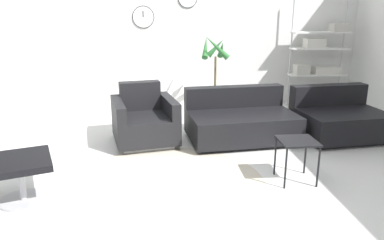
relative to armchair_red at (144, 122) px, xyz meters
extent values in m
plane|color=silver|center=(0.39, -1.11, -0.28)|extent=(12.00, 12.00, 0.00)
cube|color=silver|center=(0.39, 2.02, 1.12)|extent=(12.00, 0.06, 2.80)
cylinder|color=black|center=(-0.02, 1.98, 1.32)|extent=(0.38, 0.01, 0.38)
cylinder|color=white|center=(-0.02, 1.97, 1.32)|extent=(0.36, 0.02, 0.36)
cube|color=black|center=(-0.02, 1.96, 1.38)|extent=(0.01, 0.01, 0.11)
cylinder|color=#BCB29E|center=(0.26, -1.28, -0.28)|extent=(2.05, 2.05, 0.01)
cylinder|color=#BCBCC1|center=(-1.09, -1.55, -0.27)|extent=(0.56, 0.56, 0.02)
cylinder|color=#BCBCC1|center=(-1.09, -1.55, -0.10)|extent=(0.06, 0.06, 0.33)
cube|color=black|center=(-1.09, -1.55, 0.11)|extent=(0.71, 0.74, 0.06)
cube|color=silver|center=(0.01, -0.04, -0.25)|extent=(0.78, 0.81, 0.06)
cube|color=black|center=(0.01, -0.04, -0.06)|extent=(0.71, 0.95, 0.32)
cube|color=black|center=(-0.06, 0.29, 0.30)|extent=(0.58, 0.28, 0.39)
cube|color=black|center=(0.34, 0.03, 0.05)|extent=(0.28, 0.86, 0.54)
cube|color=black|center=(-0.32, -0.10, 0.05)|extent=(0.28, 0.86, 0.54)
cube|color=black|center=(1.31, -0.07, -0.26)|extent=(1.35, 0.92, 0.05)
cube|color=black|center=(1.31, -0.07, -0.06)|extent=(1.51, 1.07, 0.34)
cube|color=black|center=(1.28, 0.29, 0.26)|extent=(1.43, 0.34, 0.29)
cube|color=black|center=(2.71, -0.09, -0.26)|extent=(1.10, 0.89, 0.05)
cube|color=black|center=(2.71, -0.09, -0.06)|extent=(1.22, 1.04, 0.34)
cube|color=black|center=(2.67, 0.28, 0.26)|extent=(1.15, 0.32, 0.29)
cube|color=black|center=(1.60, -1.37, 0.15)|extent=(0.38, 0.38, 0.02)
cylinder|color=black|center=(1.43, -1.53, -0.07)|extent=(0.02, 0.02, 0.43)
cylinder|color=black|center=(1.77, -1.53, -0.07)|extent=(0.02, 0.02, 0.43)
cylinder|color=black|center=(1.43, -1.20, -0.07)|extent=(0.02, 0.02, 0.43)
cylinder|color=black|center=(1.77, -1.20, -0.07)|extent=(0.02, 0.02, 0.43)
cylinder|color=#333338|center=(1.17, 1.36, -0.15)|extent=(0.26, 0.26, 0.27)
cylinder|color=#382819|center=(1.17, 1.36, -0.02)|extent=(0.24, 0.24, 0.02)
cylinder|color=brown|center=(1.17, 1.36, 0.34)|extent=(0.04, 0.04, 0.71)
cone|color=#2D6B33|center=(1.27, 1.36, 0.82)|extent=(0.11, 0.28, 0.30)
cone|color=#2D6B33|center=(1.19, 1.48, 0.83)|extent=(0.33, 0.15, 0.33)
cone|color=#2D6B33|center=(1.00, 1.39, 0.85)|extent=(0.18, 0.42, 0.38)
cone|color=#2D6B33|center=(1.16, 1.18, 0.87)|extent=(0.44, 0.13, 0.42)
cylinder|color=#BCBCC1|center=(2.62, 1.80, 0.71)|extent=(0.03, 0.03, 2.00)
cylinder|color=#BCBCC1|center=(3.59, 1.80, 0.71)|extent=(0.03, 0.03, 2.00)
cube|color=white|center=(3.10, 1.68, 0.31)|extent=(1.03, 0.28, 0.02)
cube|color=white|center=(3.10, 1.68, 0.78)|extent=(1.03, 0.28, 0.02)
cube|color=white|center=(3.10, 1.68, 1.06)|extent=(1.03, 0.28, 0.02)
cube|color=beige|center=(3.25, 1.67, 0.39)|extent=(0.46, 0.24, 0.13)
cube|color=silver|center=(2.99, 1.67, 0.88)|extent=(0.33, 0.24, 0.17)
cube|color=#B7B2A8|center=(3.42, 1.67, 1.15)|extent=(0.28, 0.24, 0.14)
cube|color=beige|center=(2.79, 1.67, 0.41)|extent=(0.24, 0.24, 0.18)
camera|label=1|loc=(0.18, -4.85, 1.43)|focal=35.00mm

